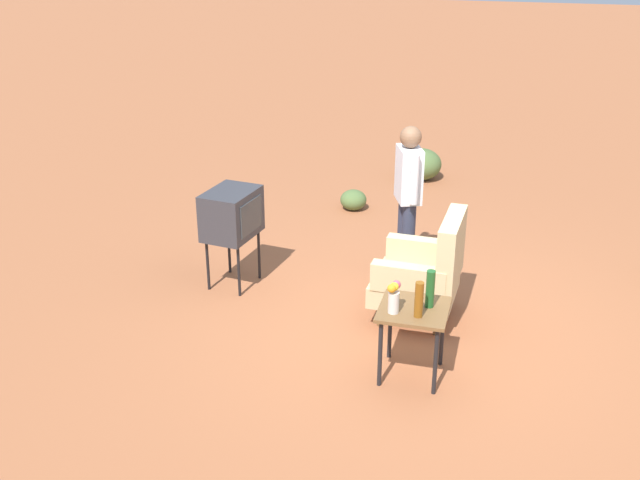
% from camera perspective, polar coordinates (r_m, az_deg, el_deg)
% --- Properties ---
extents(ground_plane, '(60.00, 60.00, 0.00)m').
position_cam_1_polar(ground_plane, '(7.25, 7.05, -6.21)').
color(ground_plane, '#A05B38').
extents(armchair, '(0.81, 0.81, 1.06)m').
position_cam_1_polar(armchair, '(7.11, 8.02, -2.35)').
color(armchair, brown).
rests_on(armchair, ground).
extents(side_table, '(0.56, 0.56, 0.63)m').
position_cam_1_polar(side_table, '(6.21, 7.08, -5.89)').
color(side_table, black).
rests_on(side_table, ground).
extents(tv_on_stand, '(0.65, 0.52, 1.03)m').
position_cam_1_polar(tv_on_stand, '(7.66, -6.69, 1.95)').
color(tv_on_stand, black).
rests_on(tv_on_stand, ground).
extents(person_standing, '(0.54, 0.34, 1.64)m').
position_cam_1_polar(person_standing, '(7.78, 6.68, 3.55)').
color(person_standing, '#2D3347').
rests_on(person_standing, ground).
extents(bottle_wine_green, '(0.07, 0.07, 0.32)m').
position_cam_1_polar(bottle_wine_green, '(6.13, 8.34, -3.68)').
color(bottle_wine_green, '#1E5623').
rests_on(bottle_wine_green, side_table).
extents(bottle_tall_amber, '(0.07, 0.07, 0.30)m').
position_cam_1_polar(bottle_tall_amber, '(5.98, 7.50, -4.50)').
color(bottle_tall_amber, brown).
rests_on(bottle_tall_amber, side_table).
extents(flower_vase, '(0.15, 0.10, 0.27)m').
position_cam_1_polar(flower_vase, '(6.02, 5.61, -4.23)').
color(flower_vase, silver).
rests_on(flower_vase, side_table).
extents(shrub_near, '(0.59, 0.59, 0.45)m').
position_cam_1_polar(shrub_near, '(11.11, 7.67, 5.71)').
color(shrub_near, '#516B38').
rests_on(shrub_near, ground).
extents(shrub_mid, '(0.34, 0.34, 0.27)m').
position_cam_1_polar(shrub_mid, '(9.88, 2.54, 3.06)').
color(shrub_mid, '#516B38').
rests_on(shrub_mid, ground).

